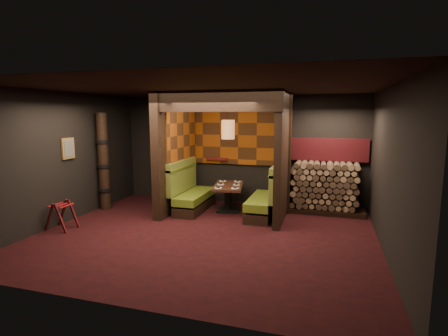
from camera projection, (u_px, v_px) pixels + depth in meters
floor at (205, 235)px, 6.90m from camera, size 6.50×5.50×0.02m
ceiling at (204, 87)px, 6.46m from camera, size 6.50×5.50×0.02m
wall_back at (240, 150)px, 9.29m from camera, size 6.50×0.02×2.85m
wall_front at (124, 195)px, 4.07m from camera, size 6.50×0.02×2.85m
wall_left at (64, 158)px, 7.61m from camera, size 0.02×5.50×2.85m
wall_right at (390, 172)px, 5.76m from camera, size 0.02×5.50×2.85m
partition_left at (176, 153)px, 8.63m from camera, size 0.20×2.20×2.85m
partition_right at (284, 156)px, 7.92m from camera, size 0.15×2.10×2.85m
header_beam at (214, 101)px, 7.17m from camera, size 2.85×0.18×0.44m
tapa_back_panel at (238, 135)px, 9.19m from camera, size 2.40×0.06×1.55m
tapa_side_panel at (183, 135)px, 8.69m from camera, size 0.04×1.85×1.45m
lacquer_shelf at (217, 159)px, 9.40m from camera, size 0.60×0.12×0.07m
booth_bench_left at (191, 194)px, 8.67m from camera, size 0.68×1.60×1.14m
booth_bench_right at (267, 199)px, 8.13m from camera, size 0.68×1.60×1.14m
dining_table at (228, 194)px, 8.57m from camera, size 0.88×1.34×0.66m
place_settings at (228, 184)px, 8.54m from camera, size 0.71×1.09×0.03m
pendant_lamp at (228, 129)px, 8.29m from camera, size 0.31×0.31×1.07m
framed_picture at (68, 148)px, 7.66m from camera, size 0.05×0.36×0.46m
luggage_rack at (62, 214)px, 7.22m from camera, size 0.59×0.43×0.63m
totem_column at (104, 162)px, 8.62m from camera, size 0.31×0.31×2.40m
firewood_stack at (328, 188)px, 8.38m from camera, size 1.73×0.70×1.22m
mosaic_header at (329, 150)px, 8.56m from camera, size 1.83×0.10×0.56m
bay_front_post at (289, 155)px, 8.14m from camera, size 0.08×0.08×2.85m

